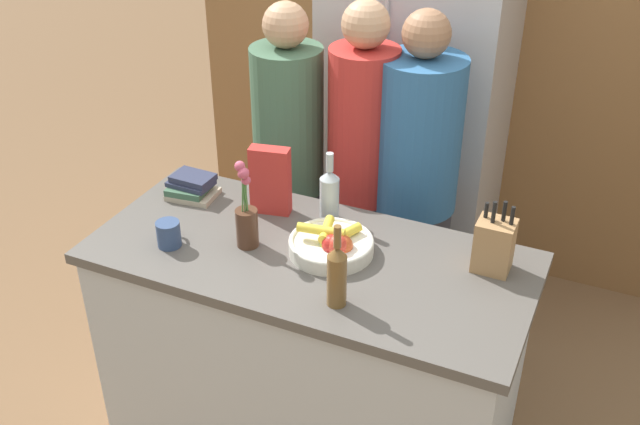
% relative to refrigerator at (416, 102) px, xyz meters
% --- Properties ---
extents(kitchen_island, '(1.58, 0.73, 0.93)m').
position_rel_refrigerator_xyz_m(kitchen_island, '(0.03, -1.28, -0.54)').
color(kitchen_island, silver).
rests_on(kitchen_island, ground_plane).
extents(back_wall_wood, '(2.78, 0.12, 2.60)m').
position_rel_refrigerator_xyz_m(back_wall_wood, '(0.03, 0.36, 0.29)').
color(back_wall_wood, olive).
rests_on(back_wall_wood, ground_plane).
extents(refrigerator, '(0.82, 0.63, 2.02)m').
position_rel_refrigerator_xyz_m(refrigerator, '(0.00, 0.00, 0.00)').
color(refrigerator, '#B7B7BC').
rests_on(refrigerator, ground_plane).
extents(fruit_bowl, '(0.30, 0.30, 0.11)m').
position_rel_refrigerator_xyz_m(fruit_bowl, '(0.11, -1.25, -0.04)').
color(fruit_bowl, silver).
rests_on(fruit_bowl, kitchen_island).
extents(knife_block, '(0.13, 0.11, 0.27)m').
position_rel_refrigerator_xyz_m(knife_block, '(0.64, -1.10, 0.02)').
color(knife_block, '#A87A4C').
rests_on(knife_block, kitchen_island).
extents(flower_vase, '(0.08, 0.08, 0.34)m').
position_rel_refrigerator_xyz_m(flower_vase, '(-0.19, -1.32, 0.04)').
color(flower_vase, '#4C2D1E').
rests_on(flower_vase, kitchen_island).
extents(cereal_box, '(0.16, 0.09, 0.27)m').
position_rel_refrigerator_xyz_m(cereal_box, '(-0.23, -1.08, 0.06)').
color(cereal_box, red).
rests_on(cereal_box, kitchen_island).
extents(coffee_mug, '(0.09, 0.12, 0.10)m').
position_rel_refrigerator_xyz_m(coffee_mug, '(-0.45, -1.44, -0.03)').
color(coffee_mug, '#334770').
rests_on(coffee_mug, kitchen_island).
extents(book_stack, '(0.20, 0.16, 0.09)m').
position_rel_refrigerator_xyz_m(book_stack, '(-0.57, -1.10, -0.04)').
color(book_stack, '#B7A88E').
rests_on(book_stack, kitchen_island).
extents(bottle_oil, '(0.06, 0.06, 0.29)m').
position_rel_refrigerator_xyz_m(bottle_oil, '(0.23, -1.50, 0.04)').
color(bottle_oil, brown).
rests_on(bottle_oil, kitchen_island).
extents(bottle_vinegar, '(0.07, 0.07, 0.28)m').
position_rel_refrigerator_xyz_m(bottle_vinegar, '(-0.00, -1.03, 0.03)').
color(bottle_vinegar, '#B2BCC1').
rests_on(bottle_vinegar, kitchen_island).
extents(person_at_sink, '(0.31, 0.31, 1.62)m').
position_rel_refrigerator_xyz_m(person_at_sink, '(-0.37, -0.64, -0.10)').
color(person_at_sink, '#383842').
rests_on(person_at_sink, ground_plane).
extents(person_in_blue, '(0.29, 0.29, 1.65)m').
position_rel_refrigerator_xyz_m(person_in_blue, '(-0.04, -0.60, -0.07)').
color(person_in_blue, '#383842').
rests_on(person_in_blue, ground_plane).
extents(person_in_red_tee, '(0.35, 0.35, 1.64)m').
position_rel_refrigerator_xyz_m(person_in_red_tee, '(0.19, -0.57, -0.09)').
color(person_in_red_tee, '#383842').
rests_on(person_in_red_tee, ground_plane).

